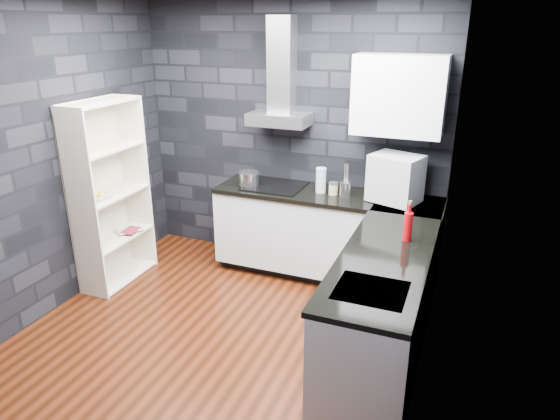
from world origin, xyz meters
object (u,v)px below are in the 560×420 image
Objects in this scene: utensil_crock at (345,189)px; bookshelf at (110,195)px; appliance_garage at (395,178)px; glass_vase at (321,180)px; storage_jar at (333,189)px; red_bottle at (408,227)px; fruit_bowl at (99,196)px; pot at (249,179)px.

utensil_crock is 2.26m from bookshelf.
utensil_crock is 0.33× the size of appliance_garage.
storage_jar is (0.13, -0.02, -0.07)m from glass_vase.
storage_jar is at bearing 174.63° from utensil_crock.
fruit_bowl is at bearing -177.42° from red_bottle.
utensil_crock reaches higher than storage_jar.
red_bottle reaches higher than storage_jar.
glass_vase is 0.57× the size of appliance_garage.
utensil_crock is at bearing -6.01° from glass_vase.
storage_jar is at bearing 25.70° from fruit_bowl.
appliance_garage is (0.71, -0.01, 0.10)m from glass_vase.
storage_jar is 0.06× the size of bookshelf.
bookshelf is (-2.81, 0.02, -0.11)m from red_bottle.
utensil_crock is 1.08m from red_bottle.
appliance_garage is 1.93× the size of red_bottle.
pot is 1.85m from red_bottle.
pot is 1.45m from appliance_garage.
pot is at bearing 38.42° from fruit_bowl.
red_bottle is 2.81m from bookshelf.
red_bottle is (0.70, -0.82, 0.04)m from utensil_crock.
storage_jar is 1.17m from red_bottle.
appliance_garage is at bearing 34.96° from bookshelf.
bookshelf reaches higher than pot.
pot is 0.11× the size of bookshelf.
pot is 0.91× the size of red_bottle.
bookshelf is (-2.57, -0.82, -0.22)m from appliance_garage.
glass_vase reaches higher than fruit_bowl.
appliance_garage is at bearing 3.00° from pot.
red_bottle is (1.69, -0.77, 0.04)m from pot.
bookshelf is 0.15m from fruit_bowl.
fruit_bowl is (-2.57, -0.97, -0.19)m from appliance_garage.
red_bottle is at bearing -55.57° from appliance_garage.
pot is 1.43× the size of utensil_crock.
red_bottle is at bearing 2.58° from fruit_bowl.
storage_jar is 2.15m from bookshelf.
red_bottle is (0.95, -0.85, -0.01)m from glass_vase.
storage_jar is 0.60m from appliance_garage.
pot is 0.86× the size of fruit_bowl.
glass_vase is 1.04× the size of fruit_bowl.
utensil_crock is at bearing -159.07° from appliance_garage.
glass_vase is 2.10m from fruit_bowl.
utensil_crock is (0.12, -0.01, 0.02)m from storage_jar.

